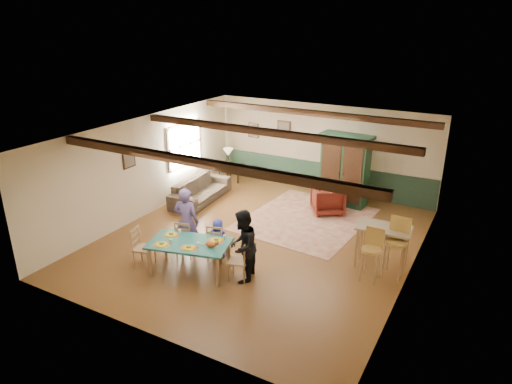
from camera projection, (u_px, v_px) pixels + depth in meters
The scene contains 35 objects.
floor at pixel (260, 240), 11.13m from camera, with size 8.00×8.00×0.00m, color #593519.
wall_back at pixel (322, 149), 13.91m from camera, with size 7.00×0.02×2.70m, color beige.
wall_left at pixel (145, 167), 12.22m from camera, with size 0.02×8.00×2.70m, color beige.
wall_right at pixel (415, 218), 9.06m from camera, with size 0.02×8.00×2.70m, color beige.
ceiling at pixel (260, 132), 10.16m from camera, with size 7.00×8.00×0.02m, color white.
wainscot_back at pixel (321, 177), 14.22m from camera, with size 6.95×0.03×0.90m, color #203A2B.
ceiling_beam_front at pixel (200, 163), 8.31m from camera, with size 6.95×0.16×0.16m, color black.
ceiling_beam_mid at pixel (268, 132), 10.52m from camera, with size 6.95×0.16×0.16m, color black.
ceiling_beam_back at pixel (312, 113), 12.65m from camera, with size 6.95×0.16×0.16m, color black.
window_left at pixel (185, 145), 13.53m from camera, with size 0.06×1.60×1.30m, color white, non-canonical shape.
picture_left_wall at pixel (129, 158), 11.58m from camera, with size 0.04×0.42×0.52m, color #7E715C, non-canonical shape.
picture_back_a at pixel (284, 130), 14.32m from camera, with size 0.45×0.04×0.55m, color #7E715C, non-canonical shape.
picture_back_b at pixel (253, 130), 14.87m from camera, with size 0.38×0.04×0.48m, color #7E715C, non-canonical shape.
dining_table at pixel (190, 257), 9.63m from camera, with size 1.67×0.93×0.70m, color #20665D, non-canonical shape.
dining_chair_far_left at pixel (186, 238), 10.29m from camera, with size 0.39×0.41×0.88m, color #9D774E, non-canonical shape.
dining_chair_far_right at pixel (217, 241), 10.11m from camera, with size 0.39×0.41×0.88m, color #9D774E, non-canonical shape.
dining_chair_end_left at pixel (144, 247), 9.85m from camera, with size 0.39×0.41×0.88m, color #9D774E, non-canonical shape.
dining_chair_end_right at pixel (238, 260), 9.34m from camera, with size 0.39×0.41×0.88m, color #9D774E, non-canonical shape.
person_man at pixel (186, 222), 10.22m from camera, with size 0.59×0.38×1.60m, color slate.
person_woman at pixel (243, 246), 9.20m from camera, with size 0.75×0.58×1.53m, color black.
person_child at pixel (218, 239), 10.17m from camera, with size 0.46×0.30×0.93m, color #272D9F.
cat at pixel (211, 244), 9.27m from camera, with size 0.33×0.13×0.17m, color #C55822, non-canonical shape.
place_setting_near_left at pixel (162, 242), 9.39m from camera, with size 0.37×0.28×0.11m, color yellow, non-canonical shape.
place_setting_near_center at pixel (189, 246), 9.25m from camera, with size 0.37×0.28×0.11m, color yellow, non-canonical shape.
place_setting_far_left at pixel (171, 233), 9.81m from camera, with size 0.37×0.28×0.11m, color yellow, non-canonical shape.
place_setting_far_right at pixel (216, 238), 9.57m from camera, with size 0.37×0.28×0.11m, color yellow, non-canonical shape.
area_rug at pixel (306, 219), 12.29m from camera, with size 2.93×3.48×0.01m, color beige.
armoire at pixel (345, 170), 12.96m from camera, with size 1.46×0.59×2.07m, color #13311E.
armchair at pixel (328, 199), 12.60m from camera, with size 0.82×0.84×0.77m, color #44100D.
sofa at pixel (200, 190), 13.46m from camera, with size 2.27×0.89×0.66m, color #3B3125.
end_table at pixel (229, 175), 14.79m from camera, with size 0.51×0.51×0.63m, color black, non-canonical shape.
table_lamp at pixel (228, 157), 14.58m from camera, with size 0.32×0.32×0.57m, color beige, non-canonical shape.
counter_table at pixel (382, 247), 9.82m from camera, with size 1.13×0.66×0.94m, color #C2B596, non-canonical shape.
bar_stool_left at pixel (371, 256), 9.26m from camera, with size 0.40×0.44×1.12m, color tan, non-canonical shape.
bar_stool_right at pixel (396, 248), 9.39m from camera, with size 0.45×0.50×1.27m, color tan, non-canonical shape.
Camera 1 is at (4.74, -8.77, 5.08)m, focal length 32.00 mm.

